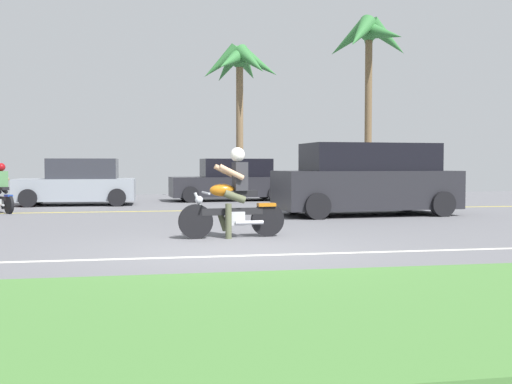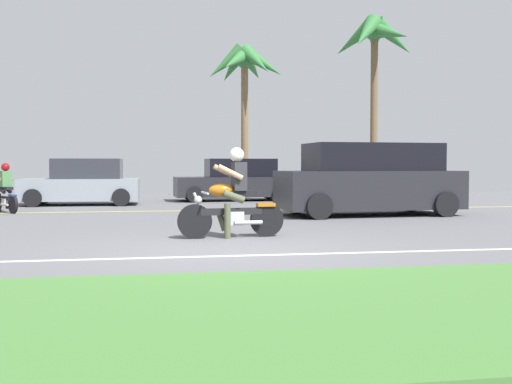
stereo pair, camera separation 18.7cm
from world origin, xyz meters
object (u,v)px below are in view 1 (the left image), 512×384
(parked_car_2, at_px, (231,181))
(motorcyclist_distant, at_px, (0,192))
(palm_tree_1, at_px, (239,69))
(parked_car_1, at_px, (78,183))
(palm_tree_0, at_px, (370,45))
(suv_nearby, at_px, (367,180))
(motorcyclist, at_px, (233,200))

(parked_car_2, distance_m, motorcyclist_distant, 8.25)
(palm_tree_1, bearing_deg, motorcyclist_distant, -137.52)
(parked_car_1, bearing_deg, palm_tree_0, 22.75)
(parked_car_2, bearing_deg, parked_car_1, -163.63)
(parked_car_2, bearing_deg, motorcyclist_distant, -147.60)
(palm_tree_1, height_order, motorcyclist_distant, palm_tree_1)
(suv_nearby, distance_m, parked_car_1, 9.46)
(palm_tree_0, height_order, motorcyclist_distant, palm_tree_0)
(parked_car_1, height_order, palm_tree_0, palm_tree_0)
(suv_nearby, relative_size, parked_car_2, 1.14)
(motorcyclist_distant, bearing_deg, parked_car_2, 32.40)
(parked_car_1, bearing_deg, motorcyclist, -69.48)
(parked_car_2, xyz_separation_m, palm_tree_1, (0.72, 2.62, 4.44))
(motorcyclist, height_order, palm_tree_0, palm_tree_0)
(motorcyclist, bearing_deg, suv_nearby, 45.82)
(palm_tree_1, bearing_deg, motorcyclist, -99.47)
(parked_car_1, bearing_deg, parked_car_2, 16.37)
(motorcyclist, bearing_deg, palm_tree_0, 60.87)
(parked_car_2, relative_size, motorcyclist_distant, 3.11)
(palm_tree_0, bearing_deg, palm_tree_1, -172.33)
(parked_car_1, xyz_separation_m, palm_tree_1, (5.92, 4.15, 4.45))
(parked_car_1, distance_m, palm_tree_0, 14.00)
(palm_tree_0, xyz_separation_m, palm_tree_1, (-5.83, -0.79, -1.35))
(motorcyclist, relative_size, palm_tree_1, 0.31)
(suv_nearby, bearing_deg, parked_car_1, 145.19)
(suv_nearby, relative_size, palm_tree_0, 0.64)
(motorcyclist, relative_size, motorcyclist_distant, 1.39)
(palm_tree_1, relative_size, motorcyclist_distant, 4.45)
(parked_car_2, xyz_separation_m, palm_tree_0, (6.55, 3.40, 5.78))
(motorcyclist, distance_m, parked_car_2, 11.31)
(motorcyclist_distant, bearing_deg, palm_tree_1, 42.48)
(parked_car_2, distance_m, palm_tree_1, 5.20)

